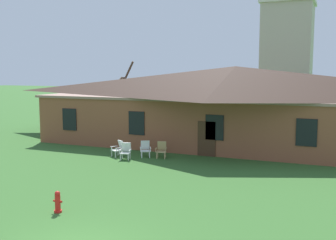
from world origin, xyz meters
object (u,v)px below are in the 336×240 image
(lawn_chair_by_porch, at_px, (119,148))
(lawn_chair_middle, at_px, (161,149))
(lawn_chair_left_end, at_px, (145,149))
(lawn_chair_near_door, at_px, (126,151))
(fire_hydrant, at_px, (58,202))

(lawn_chair_by_porch, xyz_separation_m, lawn_chair_middle, (2.50, 0.67, 0.00))
(lawn_chair_by_porch, distance_m, lawn_chair_middle, 2.59)
(lawn_chair_left_end, bearing_deg, lawn_chair_near_door, -126.91)
(lawn_chair_left_end, height_order, lawn_chair_middle, same)
(lawn_chair_near_door, height_order, lawn_chair_left_end, same)
(lawn_chair_middle, xyz_separation_m, fire_hydrant, (0.25, -9.96, -0.12))
(lawn_chair_by_porch, xyz_separation_m, fire_hydrant, (2.75, -9.29, -0.12))
(lawn_chair_left_end, bearing_deg, lawn_chair_by_porch, -162.07)
(fire_hydrant, bearing_deg, lawn_chair_near_door, 102.73)
(lawn_chair_near_door, xyz_separation_m, fire_hydrant, (1.98, -8.77, -0.12))
(lawn_chair_by_porch, bearing_deg, lawn_chair_near_door, -34.01)
(lawn_chair_middle, distance_m, fire_hydrant, 9.96)
(fire_hydrant, bearing_deg, lawn_chair_by_porch, 106.49)
(lawn_chair_near_door, relative_size, lawn_chair_left_end, 1.00)
(lawn_chair_by_porch, relative_size, fire_hydrant, 1.21)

